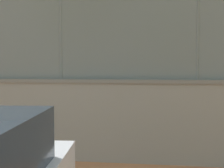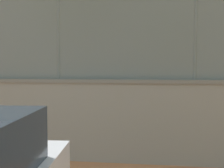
# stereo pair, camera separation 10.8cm
# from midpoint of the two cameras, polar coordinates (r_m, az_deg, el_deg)

# --- Properties ---
(ground_plane) EXTENTS (260.00, 260.00, 0.00)m
(ground_plane) POSITION_cam_midpoint_polar(r_m,az_deg,el_deg) (18.34, -0.88, -3.27)
(ground_plane) COLOR #B27247
(perimeter_wall) EXTENTS (24.54, 0.85, 1.83)m
(perimeter_wall) POSITION_cam_midpoint_polar(r_m,az_deg,el_deg) (6.78, -10.34, -6.73)
(perimeter_wall) COLOR gray
(perimeter_wall) RESTS_ON ground_plane
(fence_panel_on_wall) EXTENTS (24.12, 0.49, 1.96)m
(fence_panel_on_wall) POSITION_cam_midpoint_polar(r_m,az_deg,el_deg) (6.71, -10.51, 9.37)
(fence_panel_on_wall) COLOR slate
(fence_panel_on_wall) RESTS_ON perimeter_wall
(player_baseline_waiting) EXTENTS (0.73, 1.15, 1.49)m
(player_baseline_waiting) POSITION_cam_midpoint_polar(r_m,az_deg,el_deg) (17.96, 13.15, -0.72)
(player_baseline_waiting) COLOR #B2B2B2
(player_baseline_waiting) RESTS_ON ground_plane
(player_at_service_line) EXTENTS (0.69, 0.81, 1.59)m
(player_at_service_line) POSITION_cam_midpoint_polar(r_m,az_deg,el_deg) (18.29, -8.38, -0.40)
(player_at_service_line) COLOR black
(player_at_service_line) RESTS_ON ground_plane
(sports_ball) EXTENTS (0.14, 0.14, 0.14)m
(sports_ball) POSITION_cam_midpoint_polar(r_m,az_deg,el_deg) (15.77, 12.01, -4.16)
(sports_ball) COLOR yellow
(sports_ball) RESTS_ON ground_plane
(courtside_bench) EXTENTS (1.61, 0.41, 0.87)m
(courtside_bench) POSITION_cam_midpoint_polar(r_m,az_deg,el_deg) (8.44, -1.52, -7.88)
(courtside_bench) COLOR #4C6B4C
(courtside_bench) RESTS_ON ground_plane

